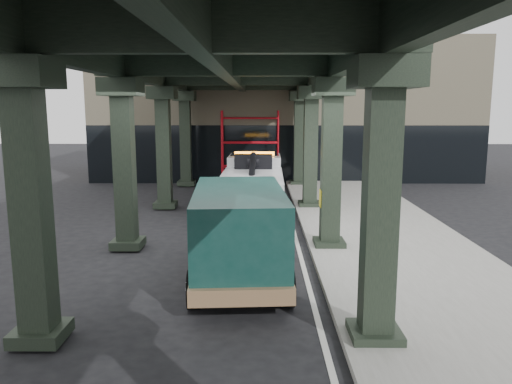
{
  "coord_description": "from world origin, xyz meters",
  "views": [
    {
      "loc": [
        0.55,
        -12.37,
        4.2
      ],
      "look_at": [
        0.42,
        2.21,
        1.7
      ],
      "focal_mm": 35.0,
      "sensor_mm": 36.0,
      "label": 1
    }
  ],
  "objects": [
    {
      "name": "ground",
      "position": [
        0.0,
        0.0,
        0.0
      ],
      "size": [
        90.0,
        90.0,
        0.0
      ],
      "primitive_type": "plane",
      "color": "black",
      "rests_on": "ground"
    },
    {
      "name": "scaffolding",
      "position": [
        0.0,
        14.64,
        2.11
      ],
      "size": [
        3.08,
        0.88,
        4.0
      ],
      "color": "red",
      "rests_on": "ground"
    },
    {
      "name": "building",
      "position": [
        2.0,
        20.0,
        4.0
      ],
      "size": [
        22.0,
        10.0,
        8.0
      ],
      "primitive_type": "cube",
      "color": "#C6B793",
      "rests_on": "ground"
    },
    {
      "name": "towed_van",
      "position": [
        0.03,
        -0.57,
        1.23
      ],
      "size": [
        2.57,
        5.76,
        2.29
      ],
      "rotation": [
        0.0,
        0.0,
        0.06
      ],
      "color": "#0F3833",
      "rests_on": "ground"
    },
    {
      "name": "sidewalk",
      "position": [
        4.5,
        2.0,
        0.07
      ],
      "size": [
        5.0,
        40.0,
        0.15
      ],
      "primitive_type": "cube",
      "color": "gray",
      "rests_on": "ground"
    },
    {
      "name": "viaduct",
      "position": [
        -0.4,
        2.0,
        5.46
      ],
      "size": [
        7.4,
        32.0,
        6.4
      ],
      "color": "black",
      "rests_on": "ground"
    },
    {
      "name": "tow_truck",
      "position": [
        0.28,
        6.41,
        1.22
      ],
      "size": [
        2.43,
        7.68,
        2.5
      ],
      "rotation": [
        0.0,
        0.0,
        -0.02
      ],
      "color": "black",
      "rests_on": "ground"
    },
    {
      "name": "lane_stripe",
      "position": [
        1.7,
        2.0,
        0.01
      ],
      "size": [
        0.12,
        38.0,
        0.01
      ],
      "primitive_type": "cube",
      "color": "silver",
      "rests_on": "ground"
    }
  ]
}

